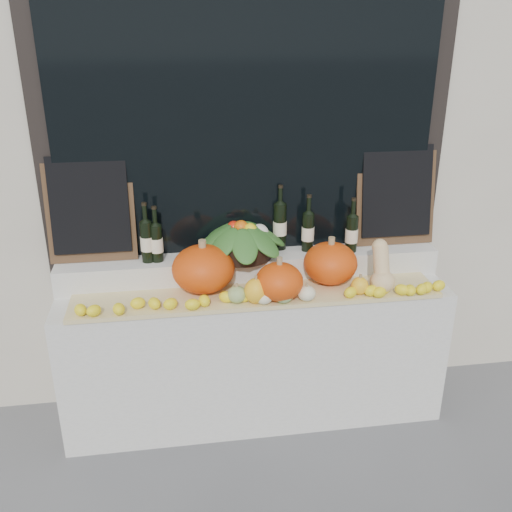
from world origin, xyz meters
TOP-DOWN VIEW (x-y plane):
  - storefront_facade at (0.00, 2.25)m, footprint 7.00×0.94m
  - display_sill at (0.00, 1.52)m, footprint 2.30×0.55m
  - rear_tier at (0.00, 1.68)m, footprint 2.30×0.25m
  - straw_bedding at (0.00, 1.40)m, footprint 2.10×0.32m
  - pumpkin_left at (-0.30, 1.49)m, footprint 0.46×0.46m
  - pumpkin_right at (0.45, 1.49)m, footprint 0.36×0.36m
  - pumpkin_center at (0.11, 1.33)m, footprint 0.29×0.29m
  - butternut_squash at (0.71, 1.35)m, footprint 0.14×0.21m
  - decorative_gourds at (0.11, 1.30)m, footprint 0.81×0.15m
  - lemon_heap at (0.00, 1.29)m, footprint 2.20×0.16m
  - produce_bowl at (-0.06, 1.66)m, footprint 0.57×0.57m
  - wine_bottle_far_left at (-0.61, 1.65)m, footprint 0.08×0.08m
  - wine_bottle_near_left at (-0.56, 1.65)m, footprint 0.08×0.08m
  - wine_bottle_tall at (0.19, 1.74)m, footprint 0.08×0.08m
  - wine_bottle_near_right at (0.35, 1.68)m, footprint 0.08×0.08m
  - wine_bottle_far_right at (0.61, 1.63)m, footprint 0.08×0.08m
  - chalkboard_left at (-0.92, 1.74)m, footprint 0.50×0.13m
  - chalkboard_right at (0.92, 1.74)m, footprint 0.50×0.13m

SIDE VIEW (x-z plane):
  - display_sill at x=0.00m, z-range 0.00..0.88m
  - straw_bedding at x=0.00m, z-range 0.88..0.90m
  - lemon_heap at x=0.00m, z-range 0.91..0.97m
  - rear_tier at x=0.00m, z-range 0.88..1.04m
  - decorative_gourds at x=0.11m, z-range 0.88..1.04m
  - pumpkin_center at x=0.11m, z-range 0.91..1.12m
  - pumpkin_right at x=0.45m, z-range 0.91..1.15m
  - butternut_squash at x=0.71m, z-range 0.88..1.17m
  - pumpkin_left at x=-0.30m, z-range 0.91..1.18m
  - produce_bowl at x=-0.06m, z-range 1.03..1.27m
  - wine_bottle_near_left at x=-0.56m, z-range 0.99..1.32m
  - wine_bottle_far_right at x=0.61m, z-range 0.99..1.33m
  - wine_bottle_near_right at x=0.35m, z-range 0.99..1.34m
  - wine_bottle_far_left at x=-0.61m, z-range 0.99..1.35m
  - wine_bottle_tall at x=0.19m, z-range 0.99..1.39m
  - chalkboard_left at x=-0.92m, z-range 1.05..1.67m
  - chalkboard_right at x=0.92m, z-range 1.05..1.67m
  - storefront_facade at x=0.00m, z-range 0.00..4.50m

